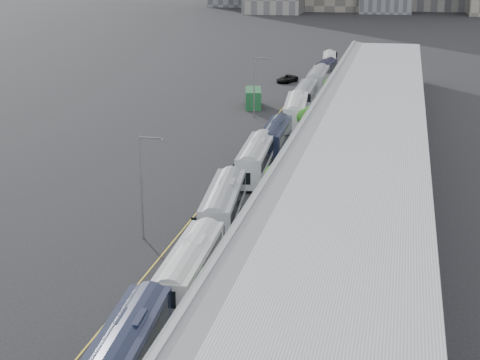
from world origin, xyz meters
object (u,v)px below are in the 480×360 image
(bus_5, at_px, (275,140))
(suv, at_px, (287,79))
(bus_4, at_px, (256,162))
(bus_9, at_px, (325,72))
(bus_10, at_px, (329,64))
(bus_2, at_px, (190,274))
(bus_8, at_px, (318,82))
(shipping_container, at_px, (253,98))
(bus_7, at_px, (306,97))
(street_lamp_far, at_px, (256,83))
(bus_3, at_px, (223,210))
(street_lamp_near, at_px, (144,180))
(bus_6, at_px, (296,114))

(bus_5, distance_m, suv, 53.90)
(bus_4, bearing_deg, bus_9, 86.66)
(bus_10, bearing_deg, bus_2, -94.50)
(bus_8, relative_size, bus_10, 1.09)
(shipping_container, bearing_deg, bus_7, -1.24)
(bus_7, height_order, street_lamp_far, street_lamp_far)
(bus_2, distance_m, bus_9, 99.25)
(shipping_container, height_order, suv, shipping_container)
(bus_3, relative_size, bus_8, 0.96)
(bus_5, relative_size, bus_9, 1.00)
(bus_8, bearing_deg, bus_9, 89.89)
(bus_3, distance_m, street_lamp_far, 48.64)
(shipping_container, bearing_deg, bus_10, 67.90)
(bus_4, distance_m, street_lamp_far, 32.19)
(bus_3, xyz_separation_m, street_lamp_near, (-5.82, -4.01, 3.48))
(bus_9, xyz_separation_m, shipping_container, (-8.14, -28.77, -0.15))
(bus_4, height_order, bus_8, bus_8)
(shipping_container, bearing_deg, bus_2, -94.13)
(suv, bearing_deg, bus_2, -62.40)
(bus_2, distance_m, bus_7, 71.89)
(bus_5, xyz_separation_m, bus_6, (0.39, 15.29, 0.18))
(bus_9, relative_size, street_lamp_near, 1.43)
(bus_2, xyz_separation_m, bus_5, (-0.79, 41.94, 0.01))
(bus_4, xyz_separation_m, bus_10, (0.00, 80.38, -0.06))
(bus_5, bearing_deg, bus_2, -90.40)
(bus_3, height_order, bus_8, bus_8)
(bus_4, relative_size, shipping_container, 1.91)
(bus_8, height_order, street_lamp_near, street_lamp_near)
(bus_3, xyz_separation_m, bus_4, (-0.21, 16.68, -0.01))
(bus_4, bearing_deg, bus_10, 86.95)
(bus_5, height_order, shipping_container, bus_5)
(bus_9, relative_size, bus_10, 0.99)
(bus_2, bearing_deg, street_lamp_near, 120.80)
(bus_6, relative_size, street_lamp_far, 1.61)
(bus_7, relative_size, bus_10, 1.01)
(bus_7, distance_m, shipping_container, 8.11)
(shipping_container, bearing_deg, street_lamp_far, -88.42)
(bus_7, xyz_separation_m, bus_8, (0.32, 14.40, 0.12))
(bus_9, distance_m, street_lamp_far, 37.52)
(bus_4, distance_m, bus_7, 40.91)
(bus_8, xyz_separation_m, street_lamp_far, (-6.47, -23.86, 3.37))
(bus_2, relative_size, bus_10, 0.98)
(street_lamp_far, bearing_deg, shipping_container, 102.89)
(bus_9, bearing_deg, street_lamp_near, -88.91)
(bus_4, xyz_separation_m, bus_6, (0.68, 26.25, 0.11))
(street_lamp_near, height_order, shipping_container, street_lamp_near)
(bus_8, bearing_deg, bus_3, -91.11)
(bus_4, distance_m, bus_10, 80.38)
(street_lamp_near, bearing_deg, bus_3, 34.59)
(bus_5, bearing_deg, shipping_container, 104.34)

